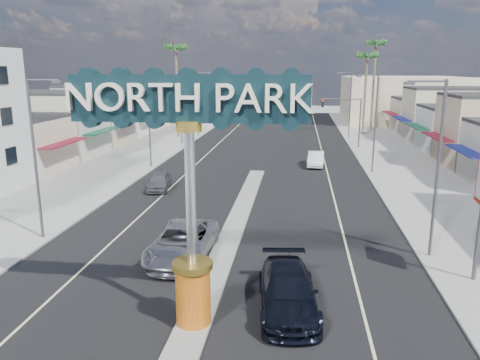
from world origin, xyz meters
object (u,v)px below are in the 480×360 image
(gateway_sign, at_px, (190,173))
(palm_left_far, at_px, (176,53))
(streetlight_l_mid, at_px, (150,116))
(streetlight_r_mid, at_px, (374,118))
(suv_left, at_px, (182,242))
(streetlight_r_near, at_px, (435,161))
(palm_right_far, at_px, (376,49))
(car_parked_left, at_px, (159,181))
(palm_right_mid, at_px, (367,60))
(streetlight_l_far, at_px, (199,100))
(traffic_signal_right, at_px, (345,113))
(traffic_signal_left, at_px, (195,111))
(streetlight_r_far, at_px, (349,102))
(car_parked_right, at_px, (316,159))
(suv_right, at_px, (288,291))
(streetlight_l_near, at_px, (37,152))

(gateway_sign, xyz_separation_m, palm_left_far, (-13.00, 48.02, 5.57))
(gateway_sign, distance_m, streetlight_l_mid, 29.91)
(streetlight_r_mid, height_order, suv_left, streetlight_r_mid)
(streetlight_r_near, height_order, palm_left_far, palm_left_far)
(palm_right_far, xyz_separation_m, car_parked_left, (-22.23, -40.35, -11.69))
(palm_right_mid, distance_m, palm_right_far, 6.57)
(streetlight_l_far, height_order, streetlight_r_mid, same)
(gateway_sign, height_order, streetlight_r_near, gateway_sign)
(gateway_sign, xyz_separation_m, traffic_signal_right, (9.18, 42.02, -1.65))
(streetlight_l_mid, bearing_deg, palm_right_mid, 47.97)
(palm_left_far, relative_size, palm_right_mid, 1.08)
(traffic_signal_left, relative_size, streetlight_r_far, 0.67)
(streetlight_r_near, xyz_separation_m, streetlight_r_mid, (0.00, 20.00, 0.00))
(gateway_sign, xyz_separation_m, car_parked_right, (5.50, 30.62, -5.21))
(car_parked_left, xyz_separation_m, car_parked_right, (12.73, 10.95, 0.03))
(traffic_signal_right, xyz_separation_m, streetlight_r_far, (1.25, 8.01, 0.79))
(palm_left_far, relative_size, suv_right, 2.34)
(streetlight_l_far, relative_size, streetlight_r_mid, 1.00)
(streetlight_r_mid, height_order, palm_left_far, palm_left_far)
(palm_left_far, relative_size, palm_right_far, 0.93)
(gateway_sign, height_order, streetlight_l_near, gateway_sign)
(traffic_signal_right, distance_m, car_parked_right, 12.49)
(streetlight_l_mid, xyz_separation_m, streetlight_r_far, (20.87, 22.00, 0.00))
(streetlight_l_near, relative_size, suv_right, 1.61)
(streetlight_r_near, relative_size, streetlight_r_far, 1.00)
(car_parked_right, bearing_deg, streetlight_r_mid, -24.08)
(suv_right, bearing_deg, gateway_sign, -159.95)
(streetlight_l_far, distance_m, palm_left_far, 7.21)
(streetlight_r_near, bearing_deg, palm_right_mid, 86.81)
(traffic_signal_right, distance_m, palm_right_mid, 14.10)
(streetlight_r_far, xyz_separation_m, car_parked_left, (-17.66, -30.35, -4.37))
(suv_right, height_order, car_parked_right, suv_right)
(palm_left_far, height_order, suv_right, palm_left_far)
(streetlight_l_far, distance_m, suv_left, 44.70)
(streetlight_l_mid, bearing_deg, streetlight_r_near, -43.79)
(palm_left_far, xyz_separation_m, suv_left, (11.00, -41.69, -10.64))
(palm_right_mid, xyz_separation_m, car_parked_right, (-7.50, -23.40, -9.88))
(streetlight_r_far, xyz_separation_m, palm_left_far, (-23.43, -2.00, 6.43))
(streetlight_l_far, bearing_deg, streetlight_l_near, -90.00)
(gateway_sign, relative_size, streetlight_l_near, 1.02)
(palm_right_mid, xyz_separation_m, car_parked_left, (-20.23, -34.35, -9.91))
(streetlight_r_far, relative_size, palm_right_mid, 0.74)
(streetlight_l_far, relative_size, car_parked_right, 2.05)
(streetlight_r_far, bearing_deg, streetlight_l_mid, -133.48)
(streetlight_l_near, bearing_deg, traffic_signal_left, 87.90)
(gateway_sign, xyz_separation_m, streetlight_l_far, (-10.43, 50.02, -0.86))
(gateway_sign, bearing_deg, suv_left, 107.53)
(suv_left, xyz_separation_m, car_parked_left, (-5.23, 13.34, -0.16))
(streetlight_r_near, height_order, suv_left, streetlight_r_near)
(streetlight_r_far, bearing_deg, suv_right, -98.19)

